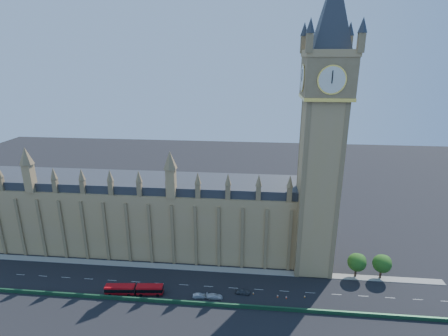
# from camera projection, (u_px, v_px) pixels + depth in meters

# --- Properties ---
(ground) EXTENTS (400.00, 400.00, 0.00)m
(ground) POSITION_uv_depth(u_px,v_px,m) (196.00, 286.00, 111.94)
(ground) COLOR black
(ground) RESTS_ON ground
(palace_westminster) EXTENTS (120.00, 20.00, 28.00)m
(palace_westminster) POSITION_uv_depth(u_px,v_px,m) (140.00, 214.00, 130.92)
(palace_westminster) COLOR tan
(palace_westminster) RESTS_ON ground
(elizabeth_tower) EXTENTS (20.59, 20.59, 105.00)m
(elizabeth_tower) POSITION_uv_depth(u_px,v_px,m) (324.00, 111.00, 105.01)
(elizabeth_tower) COLOR tan
(elizabeth_tower) RESTS_ON ground
(bridge_parapet) EXTENTS (160.00, 0.60, 1.20)m
(bridge_parapet) POSITION_uv_depth(u_px,v_px,m) (191.00, 303.00, 103.23)
(bridge_parapet) COLOR #1E4C2D
(bridge_parapet) RESTS_ON ground
(kerb_north) EXTENTS (160.00, 3.00, 0.16)m
(kerb_north) POSITION_uv_depth(u_px,v_px,m) (201.00, 268.00, 120.92)
(kerb_north) COLOR gray
(kerb_north) RESTS_ON ground
(tree_east_near) EXTENTS (6.00, 6.00, 8.50)m
(tree_east_near) POSITION_uv_depth(u_px,v_px,m) (358.00, 262.00, 114.86)
(tree_east_near) COLOR #382619
(tree_east_near) RESTS_ON ground
(tree_east_far) EXTENTS (6.00, 6.00, 8.50)m
(tree_east_far) POSITION_uv_depth(u_px,v_px,m) (383.00, 263.00, 114.11)
(tree_east_far) COLOR #382619
(tree_east_far) RESTS_ON ground
(red_bus) EXTENTS (17.96, 4.28, 3.02)m
(red_bus) POSITION_uv_depth(u_px,v_px,m) (134.00, 290.00, 107.51)
(red_bus) COLOR #B10B12
(red_bus) RESTS_ON ground
(car_grey) EXTENTS (4.41, 1.94, 1.48)m
(car_grey) POSITION_uv_depth(u_px,v_px,m) (243.00, 292.00, 107.88)
(car_grey) COLOR #464A4F
(car_grey) RESTS_ON ground
(car_silver) EXTENTS (4.13, 1.84, 1.32)m
(car_silver) POSITION_uv_depth(u_px,v_px,m) (199.00, 296.00, 106.14)
(car_silver) COLOR #A3A5AA
(car_silver) RESTS_ON ground
(car_white) EXTENTS (4.97, 2.12, 1.43)m
(car_white) POSITION_uv_depth(u_px,v_px,m) (214.00, 296.00, 105.88)
(car_white) COLOR silver
(car_white) RESTS_ON ground
(cone_a) EXTENTS (0.50, 0.50, 0.63)m
(cone_a) POSITION_uv_depth(u_px,v_px,m) (253.00, 293.00, 107.87)
(cone_a) COLOR black
(cone_a) RESTS_ON ground
(cone_b) EXTENTS (0.57, 0.57, 0.78)m
(cone_b) POSITION_uv_depth(u_px,v_px,m) (278.00, 296.00, 106.46)
(cone_b) COLOR black
(cone_b) RESTS_ON ground
(cone_c) EXTENTS (0.61, 0.61, 0.73)m
(cone_c) POSITION_uv_depth(u_px,v_px,m) (286.00, 297.00, 105.95)
(cone_c) COLOR black
(cone_c) RESTS_ON ground
(cone_d) EXTENTS (0.56, 0.56, 0.70)m
(cone_d) POSITION_uv_depth(u_px,v_px,m) (305.00, 296.00, 106.34)
(cone_d) COLOR black
(cone_d) RESTS_ON ground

